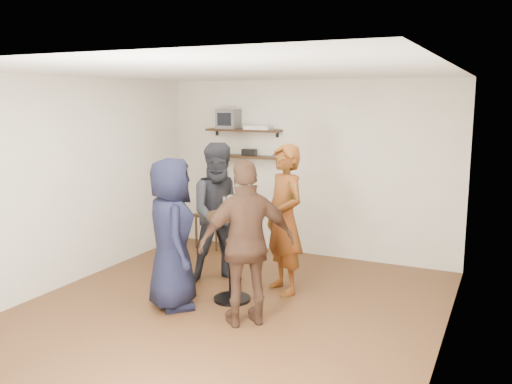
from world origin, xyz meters
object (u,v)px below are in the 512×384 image
crt_monitor (229,119)px  person_dark (222,213)px  person_navy (171,234)px  dvd_deck (259,128)px  person_brown (247,244)px  person_plaid (284,219)px  side_table (212,219)px  drinks_table (232,245)px  radio (249,152)px

crt_monitor → person_dark: crt_monitor is taller
person_navy → dvd_deck: bearing=-39.0°
person_navy → person_brown: size_ratio=0.98×
person_dark → person_navy: bearing=-133.4°
crt_monitor → dvd_deck: (0.51, 0.00, -0.12)m
person_plaid → person_brown: (0.03, -1.05, -0.04)m
side_table → person_brown: size_ratio=0.32×
person_plaid → drinks_table: bearing=-90.0°
dvd_deck → person_navy: (0.12, -2.54, -1.05)m
radio → person_brown: size_ratio=0.13×
dvd_deck → person_plaid: bearing=-55.6°
person_plaid → person_navy: size_ratio=1.06×
crt_monitor → person_brown: 3.27m
crt_monitor → side_table: crt_monitor is taller
drinks_table → person_plaid: (0.43, 0.54, 0.23)m
radio → person_brown: 2.96m
drinks_table → person_navy: size_ratio=0.61×
person_brown → side_table: bearing=-94.5°
dvd_deck → crt_monitor: bearing=180.0°
dvd_deck → person_brown: size_ratio=0.23×
side_table → person_brown: bearing=-53.0°
crt_monitor → person_navy: crt_monitor is taller
dvd_deck → person_navy: bearing=-87.3°
person_plaid → person_dark: 0.86m
radio → person_dark: bearing=-76.6°
crt_monitor → dvd_deck: bearing=0.0°
drinks_table → person_plaid: size_ratio=0.58×
drinks_table → person_brown: size_ratio=0.60×
drinks_table → person_brown: bearing=-48.6°
person_dark → radio: bearing=65.0°
dvd_deck → person_brown: 3.00m
person_plaid → person_dark: size_ratio=1.01×
dvd_deck → person_dark: size_ratio=0.22×
side_table → drinks_table: (1.37, -1.91, 0.22)m
drinks_table → person_dark: person_dark is taller
radio → drinks_table: bearing=-69.1°
dvd_deck → person_plaid: (1.06, -1.55, -1.00)m
crt_monitor → person_plaid: (1.57, -1.55, -1.12)m
crt_monitor → dvd_deck: 0.53m
person_dark → person_plaid: bearing=-38.5°
crt_monitor → radio: size_ratio=1.45×
drinks_table → person_brown: (0.45, -0.52, 0.20)m
person_plaid → person_dark: bearing=-141.5°
side_table → person_brown: person_brown is taller
dvd_deck → person_dark: 1.86m
person_plaid → person_navy: 1.37m
person_dark → person_navy: 1.00m
drinks_table → person_navy: person_navy is taller
dvd_deck → side_table: dvd_deck is taller
drinks_table → person_plaid: 0.73m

